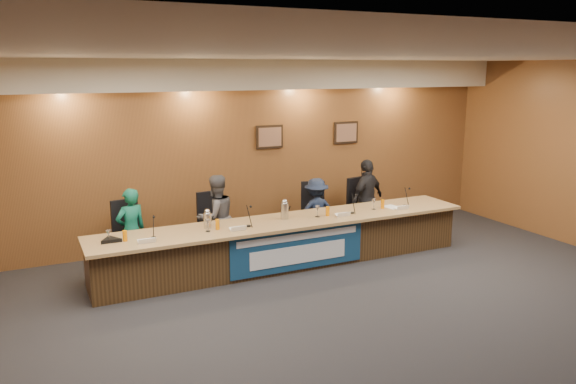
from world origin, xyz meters
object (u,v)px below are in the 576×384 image
office_chair_a (131,240)px  banner (299,249)px  carafe_mid (285,211)px  panelist_d (367,199)px  panelist_a (131,231)px  office_chair_b (215,229)px  dais_body (287,244)px  carafe_left (207,221)px  panelist_c (316,212)px  office_chair_c (313,217)px  office_chair_d (364,210)px  panelist_b (216,218)px  speakerphone (111,240)px

office_chair_a → banner: bearing=-37.5°
banner → carafe_mid: carafe_mid is taller
panelist_d → carafe_mid: panelist_d is taller
panelist_a → office_chair_b: (1.35, 0.10, -0.17)m
panelist_d → carafe_mid: size_ratio=5.73×
dais_body → banner: banner is taller
carafe_left → panelist_c: bearing=17.4°
office_chair_c → carafe_left: 2.36m
office_chair_d → panelist_d: bearing=-103.6°
office_chair_c → carafe_left: carafe_left is taller
panelist_b → dais_body: bearing=127.5°
office_chair_c → carafe_mid: bearing=-115.7°
panelist_c → panelist_d: panelist_d is taller
panelist_b → panelist_c: (1.83, 0.00, -0.10)m
carafe_left → panelist_a: bearing=145.3°
dais_body → panelist_d: 2.14m
office_chair_c → dais_body: bearing=-113.9°
office_chair_c → panelist_a: bearing=-154.4°
office_chair_b → office_chair_c: size_ratio=1.00×
panelist_c → speakerphone: panelist_c is taller
panelist_a → panelist_c: bearing=163.0°
panelist_a → office_chair_a: size_ratio=2.73×
panelist_d → panelist_b: bearing=-21.4°
panelist_a → carafe_left: (0.99, -0.68, 0.21)m
office_chair_a → panelist_d: bearing=-9.9°
carafe_left → dais_body: bearing=-2.4°
panelist_b → panelist_d: size_ratio=0.96×
office_chair_c → office_chair_d: same height
dais_body → panelist_b: bearing=141.1°
carafe_left → speakerphone: carafe_left is taller
banner → carafe_left: 1.44m
panelist_c → office_chair_d: 1.07m
office_chair_b → office_chair_c: (1.83, 0.00, 0.00)m
panelist_a → panelist_c: 3.18m
banner → panelist_c: size_ratio=1.85×
panelist_a → panelist_b: (1.35, 0.00, 0.05)m
panelist_d → office_chair_c: panelist_d is taller
office_chair_b → office_chair_d: same height
panelist_a → speakerphone: (-0.40, -0.76, 0.12)m
office_chair_b → carafe_mid: size_ratio=1.89×
panelist_d → office_chair_a: 4.24m
panelist_a → carafe_mid: size_ratio=5.16×
dais_body → panelist_a: size_ratio=4.59×
carafe_mid → office_chair_d: bearing=22.0°
office_chair_a → office_chair_d: size_ratio=1.00×
panelist_b → office_chair_d: panelist_b is taller
panelist_d → carafe_left: size_ratio=6.40×
dais_body → office_chair_d: (1.97, 0.84, 0.13)m
panelist_a → office_chair_d: size_ratio=2.73×
office_chair_a → carafe_mid: bearing=-28.4°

